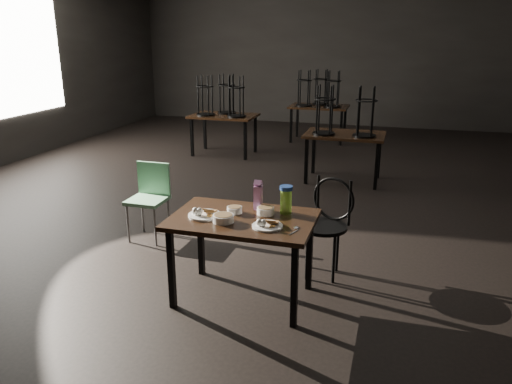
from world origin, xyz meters
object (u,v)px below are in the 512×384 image
(school_chair, at_px, (150,194))
(water_bottle, at_px, (286,199))
(main_table, at_px, (243,226))
(juice_carton, at_px, (258,196))
(bentwood_chair, at_px, (327,219))

(school_chair, bearing_deg, water_bottle, -24.37)
(main_table, xyz_separation_m, school_chair, (-1.41, 1.02, -0.16))
(school_chair, bearing_deg, juice_carton, -27.21)
(juice_carton, xyz_separation_m, school_chair, (-1.48, 0.79, -0.36))
(water_bottle, bearing_deg, main_table, -147.64)
(main_table, height_order, bentwood_chair, bentwood_chair)
(water_bottle, height_order, school_chair, water_bottle)
(main_table, relative_size, water_bottle, 4.96)
(water_bottle, height_order, bentwood_chair, water_bottle)
(juice_carton, relative_size, bentwood_chair, 0.28)
(bentwood_chair, xyz_separation_m, school_chair, (-2.03, 0.34, -0.04))
(juice_carton, height_order, school_chair, juice_carton)
(bentwood_chair, bearing_deg, main_table, -114.01)
(main_table, height_order, juice_carton, juice_carton)
(juice_carton, bearing_deg, bentwood_chair, 39.66)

